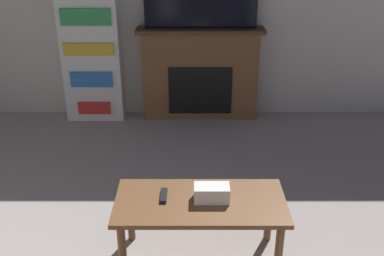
% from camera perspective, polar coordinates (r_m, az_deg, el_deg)
% --- Properties ---
extents(fireplace, '(1.35, 0.28, 1.00)m').
position_cam_1_polar(fireplace, '(4.94, 1.17, 6.95)').
color(fireplace, brown).
rests_on(fireplace, ground_plane).
extents(coffee_table, '(1.07, 0.51, 0.45)m').
position_cam_1_polar(coffee_table, '(2.86, 1.17, -10.21)').
color(coffee_table, brown).
rests_on(coffee_table, ground_plane).
extents(tissue_box, '(0.22, 0.12, 0.10)m').
position_cam_1_polar(tissue_box, '(2.81, 2.65, -8.24)').
color(tissue_box, white).
rests_on(tissue_box, coffee_table).
extents(remote_control, '(0.04, 0.15, 0.02)m').
position_cam_1_polar(remote_control, '(2.86, -3.49, -8.54)').
color(remote_control, black).
rests_on(remote_control, coffee_table).
extents(bookshelf, '(0.62, 0.29, 1.31)m').
position_cam_1_polar(bookshelf, '(4.99, -12.38, 8.38)').
color(bookshelf, white).
rests_on(bookshelf, ground_plane).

